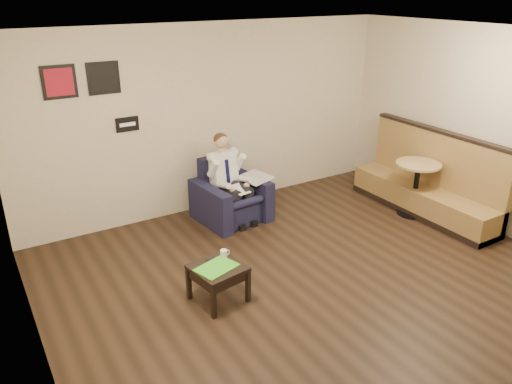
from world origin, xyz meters
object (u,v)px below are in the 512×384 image
coffee_mug (224,254)px  smartphone (213,259)px  armchair (231,191)px  banquette (426,174)px  side_table (218,283)px  green_folder (216,268)px  seated_man (236,183)px  cafe_table (415,189)px

coffee_mug → smartphone: size_ratio=0.68×
armchair → banquette: (2.63, -1.32, 0.18)m
armchair → side_table: bearing=-129.2°
green_folder → banquette: size_ratio=0.18×
coffee_mug → armchair: bearing=58.8°
coffee_mug → smartphone: bearing=171.9°
side_table → smartphone: (0.02, 0.16, 0.22)m
seated_man → cafe_table: 2.73m
green_folder → smartphone: green_folder is taller
coffee_mug → banquette: size_ratio=0.04×
seated_man → green_folder: size_ratio=2.85×
armchair → seated_man: bearing=-90.0°
green_folder → armchair: bearing=57.0°
seated_man → banquette: banquette is taller
green_folder → cafe_table: size_ratio=0.52×
smartphone → armchair: bearing=56.3°
green_folder → banquette: 3.82m
armchair → seated_man: 0.20m
coffee_mug → banquette: (3.61, 0.29, 0.15)m
armchair → cafe_table: (2.47, -1.29, -0.04)m
armchair → coffee_mug: size_ratio=10.18×
coffee_mug → banquette: 3.62m
side_table → cafe_table: size_ratio=0.64×
armchair → smartphone: armchair is taller
armchair → smartphone: 1.95m
coffee_mug → smartphone: (-0.13, 0.02, -0.04)m
seated_man → green_folder: 2.04m
coffee_mug → banquette: bearing=4.7°
green_folder → smartphone: (0.05, 0.18, -0.00)m
armchair → cafe_table: armchair is taller
coffee_mug → cafe_table: (3.46, 0.33, -0.06)m
green_folder → coffee_mug: bearing=42.7°
side_table → banquette: (3.76, 0.43, 0.41)m
cafe_table → side_table: bearing=-172.6°
banquette → cafe_table: size_ratio=2.99×
cafe_table → banquette: bearing=-12.7°
seated_man → coffee_mug: 1.81m
seated_man → smartphone: (-1.12, -1.48, -0.18)m
seated_man → cafe_table: bearing=-31.9°
armchair → coffee_mug: bearing=-127.6°
armchair → banquette: bearing=-33.2°
side_table → coffee_mug: 0.33m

